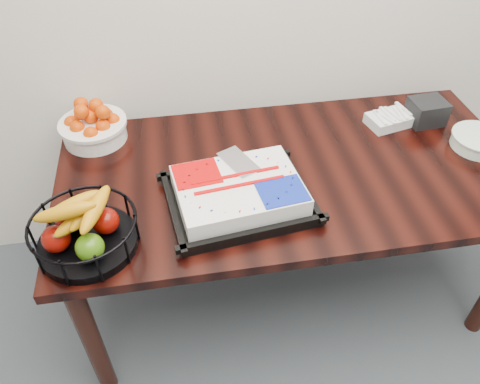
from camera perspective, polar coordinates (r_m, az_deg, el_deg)
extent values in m
cube|color=black|center=(1.84, 6.28, 2.39)|extent=(1.80, 0.90, 0.04)
cylinder|color=black|center=(1.88, -17.68, -16.68)|extent=(0.07, 0.07, 0.71)
cylinder|color=black|center=(2.35, -16.56, -1.07)|extent=(0.07, 0.07, 0.71)
cylinder|color=black|center=(2.63, 21.15, 3.07)|extent=(0.07, 0.07, 0.71)
cube|color=black|center=(1.67, -0.17, -1.06)|extent=(0.53, 0.44, 0.02)
cube|color=white|center=(1.63, -0.17, 0.15)|extent=(0.46, 0.37, 0.07)
cube|color=#BA0305|center=(1.66, -5.03, 2.62)|extent=(0.18, 0.16, 0.00)
cube|color=#0D2093|center=(1.57, 4.96, -0.34)|extent=(0.18, 0.16, 0.00)
cube|color=silver|center=(1.69, 0.30, 3.68)|extent=(0.15, 0.19, 0.00)
cylinder|color=white|center=(2.04, -17.33, 7.17)|extent=(0.26, 0.26, 0.08)
cylinder|color=white|center=(2.02, -17.54, 8.00)|extent=(0.28, 0.28, 0.01)
cylinder|color=black|center=(1.60, -17.97, -5.90)|extent=(0.32, 0.32, 0.03)
torus|color=black|center=(1.53, -18.71, -3.53)|extent=(0.34, 0.34, 0.01)
cylinder|color=white|center=(2.15, 27.07, 5.49)|extent=(0.21, 0.21, 0.05)
cube|color=silver|center=(2.14, 17.74, 8.38)|extent=(0.21, 0.16, 0.05)
cube|color=black|center=(2.20, 21.78, 9.11)|extent=(0.15, 0.14, 0.10)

